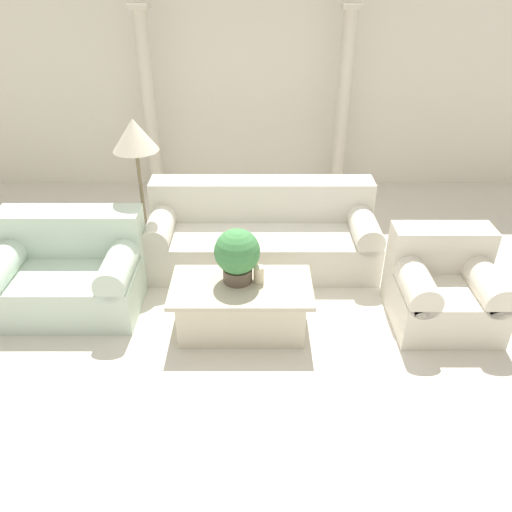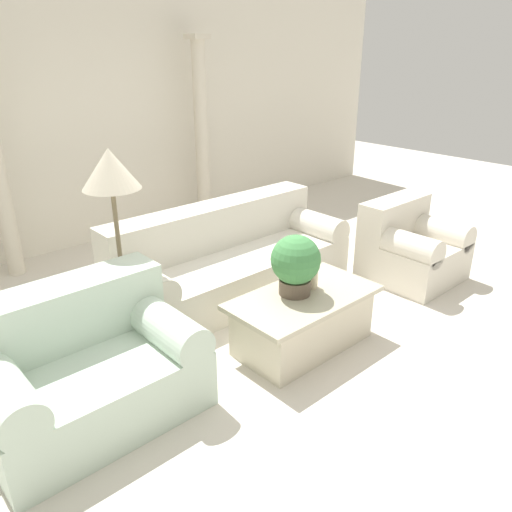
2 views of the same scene
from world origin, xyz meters
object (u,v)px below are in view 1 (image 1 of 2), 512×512
(potted_plant, at_px, (237,254))
(armchair, at_px, (443,285))
(coffee_table, at_px, (241,306))
(floor_lamp, at_px, (135,143))
(sofa_long, at_px, (262,233))
(loveseat, at_px, (69,269))

(potted_plant, distance_m, armchair, 1.87)
(coffee_table, relative_size, floor_lamp, 0.76)
(sofa_long, height_order, floor_lamp, floor_lamp)
(sofa_long, height_order, potted_plant, potted_plant)
(loveseat, height_order, coffee_table, loveseat)
(sofa_long, relative_size, floor_lamp, 1.49)
(sofa_long, bearing_deg, loveseat, -157.62)
(coffee_table, height_order, floor_lamp, floor_lamp)
(sofa_long, xyz_separation_m, loveseat, (-1.81, -0.75, 0.01))
(armchair, bearing_deg, coffee_table, -174.68)
(potted_plant, height_order, armchair, potted_plant)
(floor_lamp, bearing_deg, loveseat, -135.55)
(loveseat, bearing_deg, floor_lamp, 44.45)
(loveseat, bearing_deg, coffee_table, -14.63)
(loveseat, relative_size, coffee_table, 1.10)
(coffee_table, xyz_separation_m, potted_plant, (-0.03, 0.07, 0.49))
(sofa_long, height_order, loveseat, same)
(potted_plant, height_order, floor_lamp, floor_lamp)
(loveseat, xyz_separation_m, potted_plant, (1.59, -0.35, 0.37))
(potted_plant, bearing_deg, floor_lamp, 135.40)
(loveseat, relative_size, armchair, 1.50)
(sofa_long, relative_size, coffee_table, 1.95)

